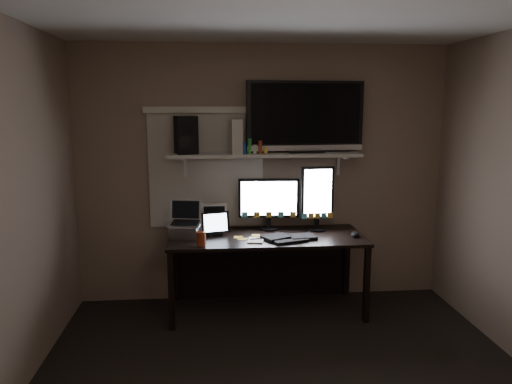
{
  "coord_description": "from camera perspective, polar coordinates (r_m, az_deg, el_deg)",
  "views": [
    {
      "loc": [
        -0.49,
        -3.02,
        1.94
      ],
      "look_at": [
        -0.11,
        1.25,
        1.18
      ],
      "focal_mm": 35.0,
      "sensor_mm": 36.0,
      "label": 1
    }
  ],
  "objects": [
    {
      "name": "wall_shelf",
      "position": [
        4.7,
        0.98,
        4.3
      ],
      "size": [
        1.8,
        0.35,
        0.03
      ],
      "primitive_type": "cube",
      "color": "#B5B4B0",
      "rests_on": "back_wall"
    },
    {
      "name": "ceiling",
      "position": [
        3.12,
        4.41,
        20.43
      ],
      "size": [
        3.6,
        3.6,
        0.0
      ],
      "primitive_type": "plane",
      "rotation": [
        3.14,
        0.0,
        0.0
      ],
      "color": "silver",
      "rests_on": "back_wall"
    },
    {
      "name": "window_blinds",
      "position": [
        4.85,
        -5.71,
        2.47
      ],
      "size": [
        1.1,
        0.02,
        1.1
      ],
      "primitive_type": "cube",
      "color": "beige",
      "rests_on": "back_wall"
    },
    {
      "name": "bottles",
      "position": [
        4.65,
        -0.43,
        5.29
      ],
      "size": [
        0.22,
        0.07,
        0.14
      ],
      "primitive_type": null,
      "rotation": [
        0.0,
        0.0,
        0.07
      ],
      "color": "#A50F0C",
      "rests_on": "wall_shelf"
    },
    {
      "name": "mouse",
      "position": [
        4.69,
        11.25,
        -4.77
      ],
      "size": [
        0.1,
        0.14,
        0.04
      ],
      "primitive_type": "ellipsoid",
      "rotation": [
        0.0,
        0.0,
        -0.24
      ],
      "color": "black",
      "rests_on": "desk"
    },
    {
      "name": "desk",
      "position": [
        4.8,
        1.04,
        -6.68
      ],
      "size": [
        1.8,
        0.75,
        0.73
      ],
      "color": "black",
      "rests_on": "floor"
    },
    {
      "name": "file_sorter",
      "position": [
        4.83,
        -4.78,
        -2.88
      ],
      "size": [
        0.2,
        0.09,
        0.26
      ],
      "primitive_type": "cube",
      "rotation": [
        0.0,
        0.0,
        -0.0
      ],
      "color": "black",
      "rests_on": "desk"
    },
    {
      "name": "monitor_portrait",
      "position": [
        4.81,
        7.02,
        -0.7
      ],
      "size": [
        0.32,
        0.08,
        0.63
      ],
      "primitive_type": "cube",
      "rotation": [
        0.0,
        0.0,
        0.07
      ],
      "color": "black",
      "rests_on": "desk"
    },
    {
      "name": "speaker",
      "position": [
        4.67,
        -8.02,
        6.48
      ],
      "size": [
        0.24,
        0.27,
        0.35
      ],
      "primitive_type": "cube",
      "rotation": [
        0.0,
        0.0,
        0.23
      ],
      "color": "black",
      "rests_on": "wall_shelf"
    },
    {
      "name": "game_console",
      "position": [
        4.64,
        -2.13,
        6.37
      ],
      "size": [
        0.11,
        0.27,
        0.32
      ],
      "primitive_type": "cube",
      "rotation": [
        0.0,
        0.0,
        -0.11
      ],
      "color": "#BAB9A8",
      "rests_on": "wall_shelf"
    },
    {
      "name": "tablet",
      "position": [
        4.62,
        -4.64,
        -3.65
      ],
      "size": [
        0.28,
        0.17,
        0.23
      ],
      "primitive_type": "cube",
      "rotation": [
        0.0,
        0.0,
        0.25
      ],
      "color": "black",
      "rests_on": "desk"
    },
    {
      "name": "sticky_notes",
      "position": [
        4.57,
        -1.25,
        -5.24
      ],
      "size": [
        0.37,
        0.3,
        0.0
      ],
      "primitive_type": null,
      "rotation": [
        0.0,
        0.0,
        0.17
      ],
      "color": "gold",
      "rests_on": "desk"
    },
    {
      "name": "monitor_landscape",
      "position": [
        4.81,
        1.47,
        -1.33
      ],
      "size": [
        0.59,
        0.1,
        0.51
      ],
      "primitive_type": "cube",
      "rotation": [
        0.0,
        0.0,
        -0.07
      ],
      "color": "black",
      "rests_on": "desk"
    },
    {
      "name": "tv",
      "position": [
        4.77,
        5.66,
        8.55
      ],
      "size": [
        1.13,
        0.29,
        0.67
      ],
      "primitive_type": "cube",
      "rotation": [
        0.0,
        0.0,
        0.08
      ],
      "color": "black",
      "rests_on": "wall_shelf"
    },
    {
      "name": "notepad",
      "position": [
        4.47,
        -0.03,
        -5.55
      ],
      "size": [
        0.17,
        0.21,
        0.01
      ],
      "primitive_type": "cube",
      "rotation": [
        0.0,
        0.0,
        -0.18
      ],
      "color": "white",
      "rests_on": "desk"
    },
    {
      "name": "laptop",
      "position": [
        4.58,
        -8.09,
        -3.19
      ],
      "size": [
        0.33,
        0.29,
        0.33
      ],
      "primitive_type": "cube",
      "rotation": [
        0.0,
        0.0,
        -0.2
      ],
      "color": "silver",
      "rests_on": "desk"
    },
    {
      "name": "cup",
      "position": [
        4.35,
        -6.29,
        -5.31
      ],
      "size": [
        0.09,
        0.09,
        0.12
      ],
      "primitive_type": "cylinder",
      "rotation": [
        0.0,
        0.0,
        -0.09
      ],
      "color": "maroon",
      "rests_on": "desk"
    },
    {
      "name": "back_wall",
      "position": [
        4.9,
        0.76,
        2.0
      ],
      "size": [
        3.6,
        0.0,
        3.6
      ],
      "primitive_type": "plane",
      "rotation": [
        1.57,
        0.0,
        0.0
      ],
      "color": "#816E5C",
      "rests_on": "floor"
    },
    {
      "name": "keyboard",
      "position": [
        4.54,
        3.83,
        -5.17
      ],
      "size": [
        0.52,
        0.34,
        0.03
      ],
      "primitive_type": "cube",
      "rotation": [
        0.0,
        0.0,
        0.33
      ],
      "color": "black",
      "rests_on": "desk"
    }
  ]
}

